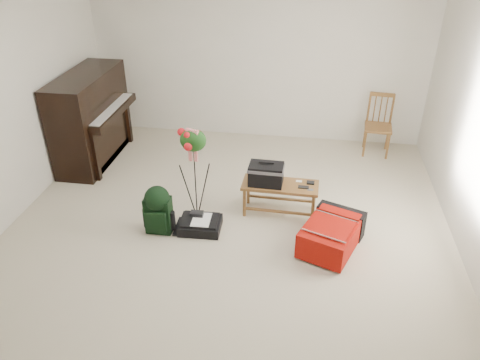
% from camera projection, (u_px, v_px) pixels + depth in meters
% --- Properties ---
extents(floor, '(5.00, 5.50, 0.01)m').
position_uv_depth(floor, '(226.00, 237.00, 5.19)').
color(floor, '#C0B49B').
rests_on(floor, ground).
extents(wall_back, '(5.00, 0.04, 2.50)m').
position_uv_depth(wall_back, '(257.00, 57.00, 6.91)').
color(wall_back, beige).
rests_on(wall_back, floor).
extents(piano, '(0.71, 1.50, 1.25)m').
position_uv_depth(piano, '(92.00, 120.00, 6.54)').
color(piano, black).
rests_on(piano, floor).
extents(bench, '(0.89, 0.38, 0.68)m').
position_uv_depth(bench, '(271.00, 178.00, 5.38)').
color(bench, brown).
rests_on(bench, floor).
extents(dining_chair, '(0.41, 0.41, 0.88)m').
position_uv_depth(dining_chair, '(378.00, 125.00, 6.79)').
color(dining_chair, brown).
rests_on(dining_chair, floor).
extents(red_suitcase, '(0.74, 0.90, 0.32)m').
position_uv_depth(red_suitcase, '(331.00, 231.00, 5.00)').
color(red_suitcase, '#A21706').
rests_on(red_suitcase, floor).
extents(black_duffel, '(0.48, 0.39, 0.19)m').
position_uv_depth(black_duffel, '(200.00, 224.00, 5.29)').
color(black_duffel, black).
rests_on(black_duffel, floor).
extents(green_backpack, '(0.29, 0.28, 0.57)m').
position_uv_depth(green_backpack, '(158.00, 208.00, 5.14)').
color(green_backpack, black).
rests_on(green_backpack, floor).
extents(flower_stand, '(0.45, 0.45, 1.18)m').
position_uv_depth(flower_stand, '(195.00, 176.00, 5.22)').
color(flower_stand, black).
rests_on(flower_stand, floor).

